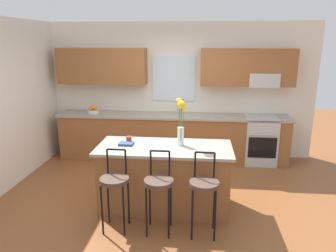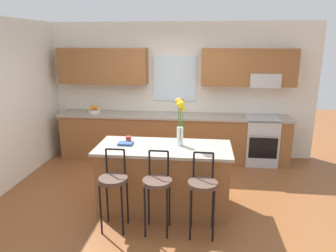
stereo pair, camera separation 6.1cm
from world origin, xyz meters
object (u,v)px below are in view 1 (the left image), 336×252
Objects in this scene: kitchen_island at (165,177)px; fruit_bowl_oranges at (93,110)px; oven_range at (260,140)px; bar_stool_far at (204,187)px; mug_ceramic at (129,139)px; flower_vase at (181,116)px; bar_stool_near at (115,183)px; bar_stool_middle at (159,185)px; cookbook at (126,144)px.

kitchen_island is 7.78× the size of fruit_bowl_oranges.
oven_range is at bearing -0.48° from fruit_bowl_oranges.
bar_stool_far reaches higher than mug_ceramic.
flower_vase is at bearing -44.71° from fruit_bowl_oranges.
oven_range is at bearing 39.22° from mug_ceramic.
bar_stool_far is at bearing -113.67° from oven_range.
bar_stool_far is 1.55× the size of flower_vase.
bar_stool_near is 1.10m from bar_stool_far.
kitchen_island is 0.85m from bar_stool_near.
kitchen_island is at bearing 90.00° from bar_stool_middle.
mug_ceramic is at bearing -57.79° from fruit_bowl_oranges.
bar_stool_near is 11.58× the size of mug_ceramic.
mug_ceramic is at bearing 145.14° from bar_stool_far.
mug_ceramic is (-2.19, -1.79, 0.51)m from oven_range.
cookbook is (-0.55, 0.02, 0.47)m from kitchen_island.
cookbook is at bearing 89.65° from bar_stool_near.
fruit_bowl_oranges is (-1.67, 2.57, 0.34)m from bar_stool_middle.
bar_stool_near is 5.21× the size of cookbook.
bar_stool_far is 5.21× the size of cookbook.
oven_range is 4.60× the size of cookbook.
cookbook is at bearing -59.68° from fruit_bowl_oranges.
bar_stool_middle reaches higher than cookbook.
bar_stool_far is at bearing 0.00° from bar_stool_middle.
bar_stool_far is at bearing -48.49° from kitchen_island.
mug_ceramic is 0.37× the size of fruit_bowl_oranges.
bar_stool_middle is 0.55m from bar_stool_far.
oven_range is 0.88× the size of bar_stool_near.
bar_stool_middle is 3.08m from fruit_bowl_oranges.
bar_stool_near is 1.00× the size of bar_stool_far.
flower_vase is at bearing -128.05° from oven_range.
bar_stool_middle is (0.00, -0.62, 0.17)m from kitchen_island.
bar_stool_middle is 1.55× the size of flower_vase.
bar_stool_near and bar_stool_middle have the same top height.
mug_ceramic is at bearing -140.78° from oven_range.
kitchen_island is 1.79× the size of bar_stool_far.
oven_range is at bearing 48.92° from bar_stool_near.
flower_vase is at bearing 115.47° from bar_stool_far.
flower_vase reaches higher than oven_range.
bar_stool_middle reaches higher than mug_ceramic.
flower_vase reaches higher than bar_stool_far.
bar_stool_near is 1.55× the size of flower_vase.
fruit_bowl_oranges reaches higher than cookbook.
bar_stool_middle is 1.00× the size of bar_stool_far.
flower_vase is 2.80× the size of fruit_bowl_oranges.
fruit_bowl_oranges reaches higher than kitchen_island.
mug_ceramic is at bearing 80.43° from cookbook.
oven_range is at bearing 51.95° from flower_vase.
fruit_bowl_oranges reaches higher than bar_stool_middle.
oven_range is 3.83× the size of fruit_bowl_oranges.
kitchen_island is 1.79× the size of bar_stool_middle.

